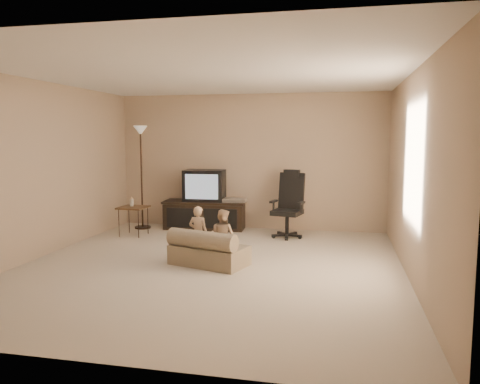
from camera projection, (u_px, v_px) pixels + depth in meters
The scene contains 9 objects.
floor at pixel (210, 267), 6.19m from camera, with size 5.50×5.50×0.00m, color beige.
room_shell at pixel (209, 152), 6.02m from camera, with size 5.50×5.50×5.50m.
tv_stand at pixel (205, 204), 8.72m from camera, with size 1.57×0.66×1.10m.
office_chair at pixel (289, 213), 7.99m from camera, with size 0.64×0.66×1.15m.
side_table at pixel (133, 208), 8.12m from camera, with size 0.47×0.47×0.69m.
floor_lamp at pixel (141, 154), 8.65m from camera, with size 0.30×0.30×1.92m.
child_sofa at pixel (207, 251), 6.24m from camera, with size 1.12×0.83×0.49m.
toddler_left at pixel (198, 233), 6.49m from camera, with size 0.28×0.20×0.76m, color tan.
toddler_right at pixel (223, 236), 6.34m from camera, with size 0.36×0.20×0.74m, color tan.
Camera 1 is at (1.66, -5.82, 1.71)m, focal length 35.00 mm.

